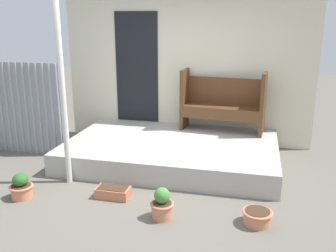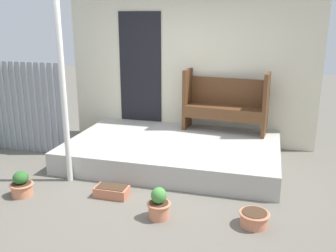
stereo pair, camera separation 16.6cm
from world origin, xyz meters
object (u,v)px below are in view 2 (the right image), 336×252
(support_post, at_px, (64,96))
(flower_pot_left, at_px, (22,185))
(bench, at_px, (225,101))
(planter_box_rect, at_px, (112,191))
(flower_pot_middle, at_px, (159,205))
(flower_pot_right, at_px, (254,218))

(support_post, bearing_deg, flower_pot_left, -121.20)
(bench, relative_size, flower_pot_left, 4.33)
(planter_box_rect, bearing_deg, bench, 62.23)
(planter_box_rect, bearing_deg, flower_pot_middle, -25.85)
(support_post, bearing_deg, bench, 44.43)
(support_post, relative_size, planter_box_rect, 5.70)
(flower_pot_left, xyz_separation_m, planter_box_rect, (1.14, 0.29, -0.08))
(support_post, xyz_separation_m, flower_pot_right, (2.59, -0.55, -1.13))
(flower_pot_middle, relative_size, planter_box_rect, 0.89)
(flower_pot_left, bearing_deg, support_post, 58.80)
(support_post, relative_size, flower_pot_left, 7.32)
(flower_pot_left, xyz_separation_m, flower_pot_right, (2.95, 0.04, -0.05))
(flower_pot_right, relative_size, planter_box_rect, 0.80)
(flower_pot_left, distance_m, planter_box_rect, 1.17)
(support_post, height_order, flower_pot_middle, support_post)
(flower_pot_left, distance_m, flower_pot_right, 2.95)
(support_post, xyz_separation_m, flower_pot_left, (-0.36, -0.59, -1.08))
(support_post, bearing_deg, flower_pot_right, -11.93)
(flower_pot_left, bearing_deg, bench, 47.33)
(support_post, xyz_separation_m, bench, (1.94, 1.91, -0.36))
(flower_pot_middle, bearing_deg, flower_pot_right, 6.40)
(support_post, height_order, flower_pot_right, support_post)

